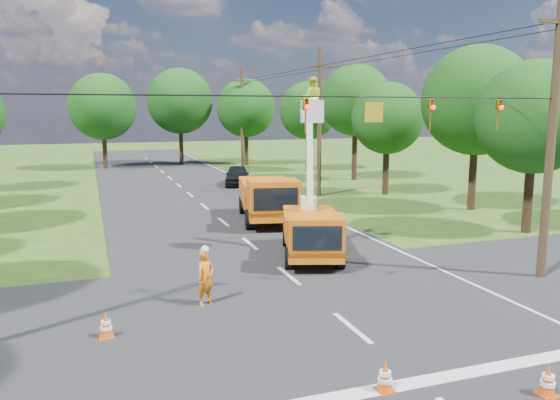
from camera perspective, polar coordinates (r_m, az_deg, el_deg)
name	(u,v)px	position (r m, az deg, el deg)	size (l,w,h in m)	color
ground	(204,207)	(33.83, -7.90, -0.74)	(140.00, 140.00, 0.00)	#255018
road_main	(204,207)	(33.83, -7.90, -0.74)	(12.00, 100.00, 0.06)	black
road_cross	(322,305)	(17.11, 4.46, -10.87)	(56.00, 10.00, 0.07)	black
stop_bar	(418,384)	(12.94, 14.26, -18.16)	(9.00, 0.45, 0.02)	silver
edge_line	(290,202)	(35.34, 1.03, -0.22)	(0.12, 90.00, 0.02)	silver
bucket_truck	(312,220)	(21.92, 3.33, -2.12)	(3.66, 5.89, 7.20)	orange
second_truck	(268,197)	(28.98, -1.26, 0.27)	(3.72, 7.07, 2.52)	orange
ground_worker	(206,278)	(16.91, -7.78, -8.07)	(0.63, 0.41, 1.73)	orange
distant_car	(237,175)	(43.26, -4.49, 2.59)	(1.86, 4.64, 1.58)	black
traffic_cone_0	(385,377)	(12.30, 10.91, -17.67)	(0.38, 0.38, 0.71)	#DD4C0B
traffic_cone_1	(548,380)	(13.20, 26.19, -16.55)	(0.38, 0.38, 0.71)	#DD4C0B
traffic_cone_2	(322,244)	(23.02, 4.44, -4.60)	(0.38, 0.38, 0.71)	#DD4C0B
traffic_cone_3	(292,233)	(25.03, 1.25, -3.42)	(0.38, 0.38, 0.71)	#DD4C0B
traffic_cone_4	(106,325)	(15.32, -17.72, -12.36)	(0.38, 0.38, 0.71)	#DD4C0B
traffic_cone_6	(302,209)	(31.04, 2.31, -0.91)	(0.38, 0.38, 0.71)	#DD4C0B
pole_right_near	(552,134)	(21.01, 26.52, 6.21)	(1.80, 0.30, 10.00)	#4C3823
pole_right_mid	(320,122)	(37.79, 4.15, 8.17)	(1.80, 0.30, 10.00)	#4C3823
pole_right_far	(242,118)	(56.70, -4.00, 8.59)	(1.80, 0.30, 10.00)	#4C3823
signal_span	(392,111)	(17.07, 11.67, 9.08)	(18.00, 0.29, 1.07)	black
tree_right_a	(534,117)	(28.78, 25.03, 7.84)	(5.40, 5.40, 8.28)	#382616
tree_right_b	(477,101)	(34.27, 19.89, 9.73)	(6.40, 6.40, 9.65)	#382616
tree_right_c	(387,118)	(39.02, 11.16, 8.36)	(5.00, 5.00, 7.83)	#382616
tree_right_d	(356,100)	(46.81, 7.91, 10.27)	(6.00, 6.00, 9.70)	#382616
tree_right_e	(308,111)	(53.66, 2.97, 9.30)	(5.60, 5.60, 8.63)	#382616
tree_far_a	(103,107)	(57.68, -18.05, 9.24)	(6.60, 6.60, 9.50)	#382616
tree_far_b	(180,101)	(60.43, -10.42, 10.12)	(7.00, 7.00, 10.32)	#382616
tree_far_c	(246,108)	(58.89, -3.58, 9.55)	(6.20, 6.20, 9.18)	#382616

